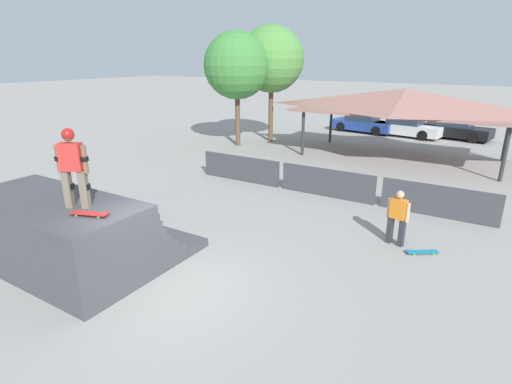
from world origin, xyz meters
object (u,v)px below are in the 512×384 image
(tree_beside_pavilion, at_px, (271,59))
(parked_car_blue, at_px, (363,123))
(parked_car_black, at_px, (455,129))
(skateboard_on_ground, at_px, (421,252))
(skater_on_deck, at_px, (72,163))
(parked_car_white, at_px, (406,127))
(skateboard_on_deck, at_px, (91,214))
(tree_far_back, at_px, (237,66))
(bystander_walking, at_px, (398,215))

(tree_beside_pavilion, xyz_separation_m, parked_car_blue, (3.92, 6.16, -4.24))
(parked_car_black, bearing_deg, parked_car_blue, -162.81)
(skateboard_on_ground, relative_size, parked_car_blue, 0.18)
(skater_on_deck, bearing_deg, parked_car_white, 56.49)
(skateboard_on_deck, xyz_separation_m, parked_car_blue, (-1.07, 22.75, -1.23))
(tree_beside_pavilion, bearing_deg, skateboard_on_ground, -45.46)
(skater_on_deck, distance_m, tree_far_back, 15.34)
(bystander_walking, distance_m, parked_car_blue, 18.04)
(bystander_walking, xyz_separation_m, parked_car_white, (-3.28, 16.83, -0.27))
(skateboard_on_deck, bearing_deg, parked_car_white, 65.62)
(parked_car_black, bearing_deg, bystander_walking, -78.01)
(tree_far_back, xyz_separation_m, parked_car_white, (7.83, 8.15, -3.91))
(bystander_walking, bearing_deg, skateboard_on_ground, 174.74)
(tree_far_back, bearing_deg, skater_on_deck, -69.53)
(bystander_walking, bearing_deg, skater_on_deck, 55.77)
(skater_on_deck, xyz_separation_m, skateboard_on_deck, (0.69, -0.20, -0.96))
(bystander_walking, distance_m, skateboard_on_ground, 1.13)
(tree_far_back, relative_size, parked_car_blue, 1.42)
(parked_car_blue, height_order, parked_car_white, same)
(skater_on_deck, xyz_separation_m, tree_beside_pavilion, (-4.31, 16.39, 2.04))
(parked_car_blue, relative_size, parked_car_black, 1.03)
(skateboard_on_deck, distance_m, parked_car_blue, 22.81)
(skateboard_on_ground, height_order, parked_car_black, parked_car_black)
(skater_on_deck, height_order, parked_car_white, skater_on_deck)
(skateboard_on_deck, bearing_deg, parked_car_black, 58.84)
(parked_car_blue, xyz_separation_m, parked_car_black, (5.77, 0.66, -0.00))
(tree_beside_pavilion, bearing_deg, tree_far_back, -115.75)
(skater_on_deck, bearing_deg, tree_beside_pavilion, 77.57)
(tree_beside_pavilion, bearing_deg, parked_car_white, 41.57)
(bystander_walking, relative_size, parked_car_blue, 0.35)
(bystander_walking, relative_size, skateboard_on_ground, 1.92)
(parked_car_blue, bearing_deg, tree_beside_pavilion, -113.68)
(skater_on_deck, distance_m, skateboard_on_ground, 8.89)
(parked_car_white, bearing_deg, skateboard_on_ground, -67.62)
(tree_far_back, xyz_separation_m, parked_car_blue, (4.94, 8.27, -3.91))
(parked_car_blue, bearing_deg, parked_car_white, 6.47)
(parked_car_blue, bearing_deg, skateboard_on_ground, -59.23)
(tree_beside_pavilion, xyz_separation_m, parked_car_black, (9.69, 6.81, -4.24))
(skateboard_on_deck, xyz_separation_m, bystander_walking, (5.09, 5.80, -0.96))
(tree_beside_pavilion, height_order, parked_car_white, tree_beside_pavilion)
(tree_beside_pavilion, bearing_deg, parked_car_blue, 57.49)
(tree_far_back, height_order, parked_car_black, tree_far_back)
(parked_car_blue, bearing_deg, parked_car_black, 15.32)
(tree_beside_pavilion, bearing_deg, parked_car_black, 35.10)
(skateboard_on_ground, distance_m, parked_car_white, 17.54)
(skateboard_on_deck, height_order, tree_beside_pavilion, tree_beside_pavilion)
(bystander_walking, distance_m, parked_car_black, 17.61)
(skateboard_on_deck, xyz_separation_m, tree_far_back, (-6.02, 14.48, 2.68))
(skateboard_on_deck, distance_m, parked_car_black, 23.91)
(skater_on_deck, distance_m, parked_car_blue, 22.66)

